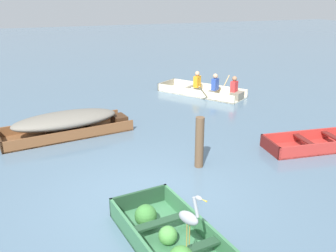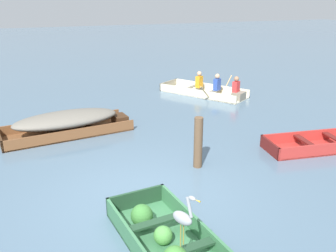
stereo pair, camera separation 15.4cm
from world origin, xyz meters
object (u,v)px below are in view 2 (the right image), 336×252
(heron_on_dinghy, at_px, (183,217))
(mooring_post, at_px, (198,143))
(skiff_red_mid_moored, at_px, (324,144))
(rowboat_cream_with_crew, at_px, (208,90))
(dinghy_green_foreground, at_px, (169,244))
(skiff_wooden_brown_near_moored, at_px, (68,122))

(heron_on_dinghy, height_order, mooring_post, heron_on_dinghy)
(skiff_red_mid_moored, bearing_deg, mooring_post, 178.24)
(rowboat_cream_with_crew, bearing_deg, dinghy_green_foreground, -119.49)
(heron_on_dinghy, bearing_deg, rowboat_cream_with_crew, 61.99)
(skiff_wooden_brown_near_moored, relative_size, skiff_red_mid_moored, 1.26)
(heron_on_dinghy, distance_m, mooring_post, 3.40)
(mooring_post, bearing_deg, dinghy_green_foreground, -122.46)
(dinghy_green_foreground, bearing_deg, skiff_red_mid_moored, 25.87)
(skiff_wooden_brown_near_moored, xyz_separation_m, rowboat_cream_with_crew, (5.50, 2.43, -0.17))
(dinghy_green_foreground, relative_size, rowboat_cream_with_crew, 0.82)
(dinghy_green_foreground, relative_size, skiff_red_mid_moored, 0.97)
(skiff_wooden_brown_near_moored, xyz_separation_m, skiff_red_mid_moored, (5.97, -3.27, -0.25))
(skiff_red_mid_moored, distance_m, rowboat_cream_with_crew, 5.72)
(skiff_wooden_brown_near_moored, bearing_deg, skiff_red_mid_moored, -28.73)
(rowboat_cream_with_crew, bearing_deg, mooring_post, -118.06)
(skiff_wooden_brown_near_moored, height_order, heron_on_dinghy, heron_on_dinghy)
(heron_on_dinghy, relative_size, mooring_post, 0.71)
(skiff_wooden_brown_near_moored, bearing_deg, rowboat_cream_with_crew, 23.78)
(dinghy_green_foreground, relative_size, mooring_post, 2.39)
(skiff_wooden_brown_near_moored, height_order, skiff_red_mid_moored, skiff_wooden_brown_near_moored)
(skiff_wooden_brown_near_moored, bearing_deg, heron_on_dinghy, -81.38)
(skiff_wooden_brown_near_moored, distance_m, mooring_post, 4.06)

